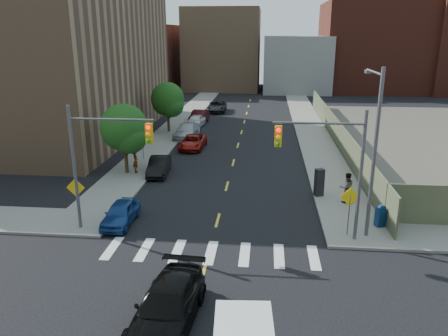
% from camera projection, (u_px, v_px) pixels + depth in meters
% --- Properties ---
extents(ground, '(160.00, 160.00, 0.00)m').
position_uv_depth(ground, '(196.00, 299.00, 18.08)').
color(ground, black).
rests_on(ground, ground).
extents(sidewalk_nw, '(3.50, 73.00, 0.15)m').
position_uv_depth(sidewalk_nw, '(188.00, 115.00, 58.23)').
color(sidewalk_nw, gray).
rests_on(sidewalk_nw, ground).
extents(sidewalk_ne, '(3.50, 73.00, 0.15)m').
position_uv_depth(sidewalk_ne, '(305.00, 117.00, 56.79)').
color(sidewalk_ne, gray).
rests_on(sidewalk_ne, ground).
extents(fence_north, '(0.12, 44.00, 2.50)m').
position_uv_depth(fence_north, '(335.00, 131.00, 43.44)').
color(fence_north, '#5E6345').
rests_on(fence_north, ground).
extents(building_nw, '(22.00, 30.00, 16.00)m').
position_uv_depth(building_nw, '(34.00, 58.00, 46.27)').
color(building_nw, '#8C6B4C').
rests_on(building_nw, ground).
extents(bg_bldg_west, '(14.00, 18.00, 12.00)m').
position_uv_depth(bg_bldg_west, '(141.00, 57.00, 84.89)').
color(bg_bldg_west, '#592319').
rests_on(bg_bldg_west, ground).
extents(bg_bldg_midwest, '(14.00, 16.00, 15.00)m').
position_uv_depth(bg_bldg_midwest, '(223.00, 49.00, 84.86)').
color(bg_bldg_midwest, '#8C6B4C').
rests_on(bg_bldg_midwest, ground).
extents(bg_bldg_center, '(12.00, 16.00, 10.00)m').
position_uv_depth(bg_bldg_center, '(296.00, 64.00, 82.41)').
color(bg_bldg_center, gray).
rests_on(bg_bldg_center, ground).
extents(bg_bldg_east, '(18.00, 18.00, 16.00)m').
position_uv_depth(bg_bldg_east, '(371.00, 47.00, 82.12)').
color(bg_bldg_east, '#592319').
rests_on(bg_bldg_east, ground).
extents(signal_nw, '(4.59, 0.30, 7.00)m').
position_uv_depth(signal_nw, '(100.00, 152.00, 23.00)').
color(signal_nw, '#59595E').
rests_on(signal_nw, ground).
extents(signal_ne, '(4.59, 0.30, 7.00)m').
position_uv_depth(signal_ne, '(331.00, 158.00, 21.89)').
color(signal_ne, '#59595E').
rests_on(signal_ne, ground).
extents(streetlight_ne, '(0.25, 3.70, 9.00)m').
position_uv_depth(streetlight_ne, '(374.00, 142.00, 22.34)').
color(streetlight_ne, '#59595E').
rests_on(streetlight_ne, ground).
extents(warn_sign_nw, '(1.06, 0.06, 2.83)m').
position_uv_depth(warn_sign_nw, '(76.00, 193.00, 24.39)').
color(warn_sign_nw, '#59595E').
rests_on(warn_sign_nw, ground).
extents(warn_sign_ne, '(1.06, 0.06, 2.83)m').
position_uv_depth(warn_sign_ne, '(350.00, 202.00, 23.00)').
color(warn_sign_ne, '#59595E').
rests_on(warn_sign_ne, ground).
extents(warn_sign_midwest, '(1.06, 0.06, 2.83)m').
position_uv_depth(warn_sign_midwest, '(142.00, 138.00, 37.22)').
color(warn_sign_midwest, '#59595E').
rests_on(warn_sign_midwest, ground).
extents(tree_west_near, '(3.66, 3.64, 5.52)m').
position_uv_depth(tree_west_near, '(124.00, 130.00, 33.04)').
color(tree_west_near, '#332114').
rests_on(tree_west_near, ground).
extents(tree_west_far, '(3.66, 3.64, 5.52)m').
position_uv_depth(tree_west_far, '(168.00, 101.00, 47.30)').
color(tree_west_far, '#332114').
rests_on(tree_west_far, ground).
extents(parked_car_blue, '(1.53, 3.79, 1.29)m').
position_uv_depth(parked_car_blue, '(121.00, 213.00, 25.05)').
color(parked_car_blue, navy).
rests_on(parked_car_blue, ground).
extents(parked_car_black, '(1.76, 4.20, 1.35)m').
position_uv_depth(parked_car_black, '(159.00, 166.00, 33.85)').
color(parked_car_black, black).
rests_on(parked_car_black, ground).
extents(parked_car_red, '(2.30, 4.69, 1.28)m').
position_uv_depth(parked_car_red, '(193.00, 142.00, 41.43)').
color(parked_car_red, maroon).
rests_on(parked_car_red, ground).
extents(parked_car_silver, '(2.50, 5.41, 1.53)m').
position_uv_depth(parked_car_silver, '(187.00, 131.00, 45.48)').
color(parked_car_silver, '#ABAEB3').
rests_on(parked_car_silver, ground).
extents(parked_car_white, '(2.03, 4.27, 1.41)m').
position_uv_depth(parked_car_white, '(196.00, 121.00, 51.00)').
color(parked_car_white, silver).
rests_on(parked_car_white, ground).
extents(parked_car_maroon, '(2.10, 4.83, 1.54)m').
position_uv_depth(parked_car_maroon, '(199.00, 117.00, 53.15)').
color(parked_car_maroon, '#390B10').
rests_on(parked_car_maroon, ground).
extents(parked_car_grey, '(2.64, 5.43, 1.49)m').
position_uv_depth(parked_car_grey, '(217.00, 106.00, 60.82)').
color(parked_car_grey, black).
rests_on(parked_car_grey, ground).
extents(black_sedan, '(2.55, 5.49, 1.55)m').
position_uv_depth(black_sedan, '(168.00, 306.00, 16.29)').
color(black_sedan, black).
rests_on(black_sedan, ground).
extents(mailbox, '(0.63, 0.57, 1.27)m').
position_uv_depth(mailbox, '(380.00, 216.00, 24.39)').
color(mailbox, navy).
rests_on(mailbox, sidewalk_ne).
extents(payphone, '(0.68, 0.62, 1.85)m').
position_uv_depth(payphone, '(319.00, 182.00, 28.91)').
color(payphone, black).
rests_on(payphone, sidewalk_ne).
extents(pedestrian_west, '(0.56, 0.72, 1.74)m').
position_uv_depth(pedestrian_west, '(136.00, 162.00, 33.74)').
color(pedestrian_west, gray).
rests_on(pedestrian_west, sidewalk_nw).
extents(pedestrian_east, '(1.05, 0.87, 1.97)m').
position_uv_depth(pedestrian_east, '(347.00, 188.00, 27.71)').
color(pedestrian_east, gray).
rests_on(pedestrian_east, sidewalk_ne).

